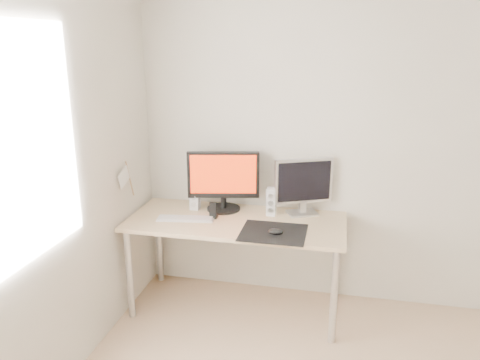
{
  "coord_description": "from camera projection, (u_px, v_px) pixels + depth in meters",
  "views": [
    {
      "loc": [
        -0.21,
        -1.77,
        1.99
      ],
      "look_at": [
        -0.92,
        1.48,
        1.01
      ],
      "focal_mm": 35.0,
      "sensor_mm": 36.0,
      "label": 1
    }
  ],
  "objects": [
    {
      "name": "second_monitor",
      "position": [
        303.0,
        184.0,
        3.5
      ],
      "size": [
        0.42,
        0.24,
        0.43
      ],
      "color": "silver",
      "rests_on": "desk"
    },
    {
      "name": "wall_back",
      "position": [
        369.0,
        146.0,
        3.46
      ],
      "size": [
        3.5,
        0.0,
        3.5
      ],
      "primitive_type": "plane",
      "rotation": [
        1.57,
        0.0,
        0.0
      ],
      "color": "silver",
      "rests_on": "ground"
    },
    {
      "name": "mouse",
      "position": [
        276.0,
        232.0,
        3.18
      ],
      "size": [
        0.1,
        0.06,
        0.04
      ],
      "primitive_type": "ellipsoid",
      "color": "black",
      "rests_on": "mousepad"
    },
    {
      "name": "phone_dock",
      "position": [
        213.0,
        213.0,
        3.48
      ],
      "size": [
        0.07,
        0.06,
        0.12
      ],
      "color": "black",
      "rests_on": "desk"
    },
    {
      "name": "pennant",
      "position": [
        126.0,
        177.0,
        3.39
      ],
      "size": [
        0.01,
        0.23,
        0.29
      ],
      "color": "#A57F54",
      "rests_on": "wall_left"
    },
    {
      "name": "main_monitor",
      "position": [
        223.0,
        179.0,
        3.59
      ],
      "size": [
        0.55,
        0.31,
        0.47
      ],
      "color": "black",
      "rests_on": "desk"
    },
    {
      "name": "mousepad",
      "position": [
        273.0,
        232.0,
        3.22
      ],
      "size": [
        0.45,
        0.4,
        0.0
      ],
      "primitive_type": "cube",
      "color": "black",
      "rests_on": "desk"
    },
    {
      "name": "speaker_right",
      "position": [
        271.0,
        202.0,
        3.52
      ],
      "size": [
        0.07,
        0.08,
        0.21
      ],
      "color": "white",
      "rests_on": "desk"
    },
    {
      "name": "speaker_left",
      "position": [
        195.0,
        196.0,
        3.65
      ],
      "size": [
        0.07,
        0.08,
        0.21
      ],
      "color": "white",
      "rests_on": "desk"
    },
    {
      "name": "desk",
      "position": [
        236.0,
        230.0,
        3.48
      ],
      "size": [
        1.6,
        0.7,
        0.73
      ],
      "color": "#D1B587",
      "rests_on": "ground"
    },
    {
      "name": "keyboard",
      "position": [
        186.0,
        219.0,
        3.46
      ],
      "size": [
        0.43,
        0.18,
        0.02
      ],
      "color": "silver",
      "rests_on": "desk"
    }
  ]
}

